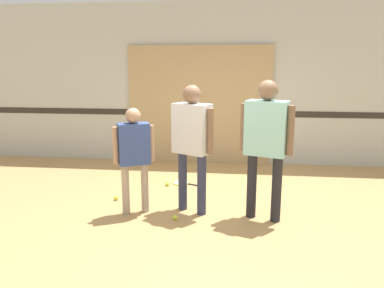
{
  "coord_description": "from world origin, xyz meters",
  "views": [
    {
      "loc": [
        0.37,
        -4.85,
        2.01
      ],
      "look_at": [
        -0.18,
        0.0,
        0.96
      ],
      "focal_mm": 35.0,
      "sensor_mm": 36.0,
      "label": 1
    }
  ],
  "objects_px": {
    "tennis_ball_stray_left": "(116,198)",
    "person_student_right": "(266,135)",
    "racket_spare_on_floor": "(182,183)",
    "tennis_ball_by_spare_racket": "(167,184)",
    "person_student_left": "(134,149)",
    "tennis_ball_near_instructor": "(175,217)",
    "person_instructor": "(192,135)"
  },
  "relations": [
    {
      "from": "tennis_ball_by_spare_racket",
      "to": "tennis_ball_near_instructor",
      "type": "bearing_deg",
      "value": -75.69
    },
    {
      "from": "person_instructor",
      "to": "person_student_left",
      "type": "bearing_deg",
      "value": -141.9
    },
    {
      "from": "tennis_ball_near_instructor",
      "to": "tennis_ball_stray_left",
      "type": "bearing_deg",
      "value": 148.03
    },
    {
      "from": "racket_spare_on_floor",
      "to": "tennis_ball_near_instructor",
      "type": "bearing_deg",
      "value": -60.73
    },
    {
      "from": "racket_spare_on_floor",
      "to": "tennis_ball_stray_left",
      "type": "xyz_separation_m",
      "value": [
        -0.86,
        -0.92,
        0.02
      ]
    },
    {
      "from": "person_student_left",
      "to": "tennis_ball_near_instructor",
      "type": "bearing_deg",
      "value": -43.04
    },
    {
      "from": "person_student_right",
      "to": "racket_spare_on_floor",
      "type": "bearing_deg",
      "value": -27.22
    },
    {
      "from": "person_student_right",
      "to": "tennis_ball_near_instructor",
      "type": "relative_size",
      "value": 27.48
    },
    {
      "from": "person_student_right",
      "to": "tennis_ball_near_instructor",
      "type": "xyz_separation_m",
      "value": [
        -1.15,
        -0.18,
        -1.09
      ]
    },
    {
      "from": "racket_spare_on_floor",
      "to": "tennis_ball_near_instructor",
      "type": "relative_size",
      "value": 8.01
    },
    {
      "from": "tennis_ball_stray_left",
      "to": "tennis_ball_by_spare_racket",
      "type": "bearing_deg",
      "value": 49.13
    },
    {
      "from": "person_student_right",
      "to": "tennis_ball_near_instructor",
      "type": "height_order",
      "value": "person_student_right"
    },
    {
      "from": "person_student_left",
      "to": "tennis_ball_stray_left",
      "type": "height_order",
      "value": "person_student_left"
    },
    {
      "from": "racket_spare_on_floor",
      "to": "person_student_left",
      "type": "bearing_deg",
      "value": -83.65
    },
    {
      "from": "person_student_right",
      "to": "person_student_left",
      "type": "bearing_deg",
      "value": 19.28
    },
    {
      "from": "person_instructor",
      "to": "tennis_ball_near_instructor",
      "type": "height_order",
      "value": "person_instructor"
    },
    {
      "from": "person_instructor",
      "to": "person_student_right",
      "type": "bearing_deg",
      "value": 20.02
    },
    {
      "from": "person_student_left",
      "to": "racket_spare_on_floor",
      "type": "distance_m",
      "value": 1.68
    },
    {
      "from": "tennis_ball_near_instructor",
      "to": "tennis_ball_by_spare_racket",
      "type": "relative_size",
      "value": 1.0
    },
    {
      "from": "person_student_right",
      "to": "tennis_ball_near_instructor",
      "type": "bearing_deg",
      "value": 28.36
    },
    {
      "from": "racket_spare_on_floor",
      "to": "tennis_ball_by_spare_racket",
      "type": "xyz_separation_m",
      "value": [
        -0.22,
        -0.17,
        0.02
      ]
    },
    {
      "from": "tennis_ball_near_instructor",
      "to": "tennis_ball_stray_left",
      "type": "height_order",
      "value": "same"
    },
    {
      "from": "racket_spare_on_floor",
      "to": "tennis_ball_near_instructor",
      "type": "height_order",
      "value": "tennis_ball_near_instructor"
    },
    {
      "from": "person_student_left",
      "to": "tennis_ball_stray_left",
      "type": "distance_m",
      "value": 1.05
    },
    {
      "from": "racket_spare_on_floor",
      "to": "tennis_ball_by_spare_racket",
      "type": "distance_m",
      "value": 0.28
    },
    {
      "from": "person_instructor",
      "to": "tennis_ball_near_instructor",
      "type": "relative_size",
      "value": 26.36
    },
    {
      "from": "person_instructor",
      "to": "person_student_right",
      "type": "distance_m",
      "value": 0.97
    },
    {
      "from": "person_student_right",
      "to": "tennis_ball_by_spare_racket",
      "type": "distance_m",
      "value": 2.2
    },
    {
      "from": "racket_spare_on_floor",
      "to": "tennis_ball_near_instructor",
      "type": "distance_m",
      "value": 1.55
    },
    {
      "from": "tennis_ball_stray_left",
      "to": "person_student_right",
      "type": "bearing_deg",
      "value": -11.69
    },
    {
      "from": "racket_spare_on_floor",
      "to": "tennis_ball_stray_left",
      "type": "height_order",
      "value": "tennis_ball_stray_left"
    },
    {
      "from": "person_instructor",
      "to": "tennis_ball_stray_left",
      "type": "distance_m",
      "value": 1.61
    }
  ]
}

